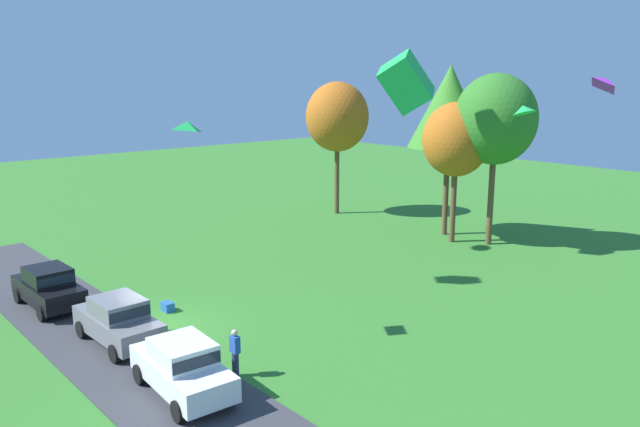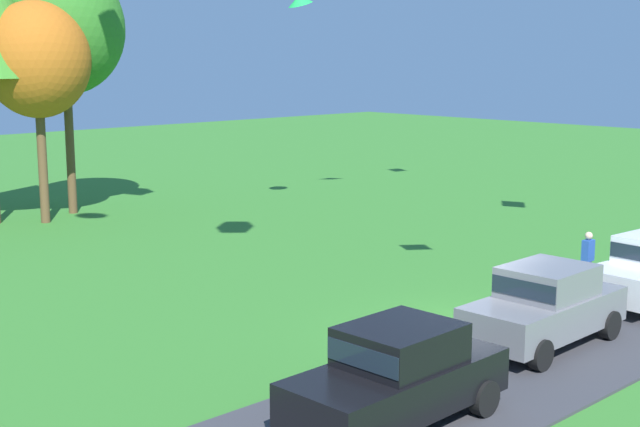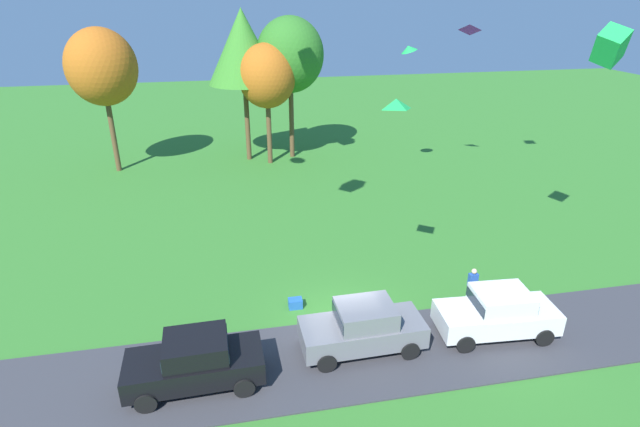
% 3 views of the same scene
% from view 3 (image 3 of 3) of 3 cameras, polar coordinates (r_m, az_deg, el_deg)
% --- Properties ---
extents(ground_plane, '(120.00, 120.00, 0.00)m').
position_cam_3_polar(ground_plane, '(20.13, 2.43, -12.21)').
color(ground_plane, '#337528').
extents(pavement_strip, '(36.00, 4.40, 0.06)m').
position_cam_3_polar(pavement_strip, '(18.48, 4.03, -15.99)').
color(pavement_strip, '#38383D').
rests_on(pavement_strip, ground).
extents(car_sedan_by_flagpole, '(4.44, 2.04, 1.84)m').
position_cam_3_polar(car_sedan_by_flagpole, '(17.22, -14.07, -15.95)').
color(car_sedan_by_flagpole, black).
rests_on(car_sedan_by_flagpole, ground).
extents(car_sedan_near_entrance, '(4.44, 2.02, 1.84)m').
position_cam_3_polar(car_sedan_near_entrance, '(18.20, 4.96, -12.70)').
color(car_sedan_near_entrance, slate).
rests_on(car_sedan_near_entrance, ground).
extents(car_sedan_mid_row, '(4.51, 2.19, 1.84)m').
position_cam_3_polar(car_sedan_mid_row, '(19.96, 19.65, -10.52)').
color(car_sedan_mid_row, white).
rests_on(car_sedan_mid_row, ground).
extents(person_beside_suv, '(0.36, 0.24, 1.71)m').
position_cam_3_polar(person_beside_suv, '(21.49, 16.98, -8.00)').
color(person_beside_suv, '#2D334C').
rests_on(person_beside_suv, ground).
extents(tree_center_back, '(4.65, 4.65, 9.83)m').
position_cam_3_polar(tree_center_back, '(37.60, -23.69, 15.04)').
color(tree_center_back, brown).
rests_on(tree_center_back, ground).
extents(tree_lone_near, '(5.16, 5.16, 10.89)m').
position_cam_3_polar(tree_lone_near, '(37.59, -8.82, 18.30)').
color(tree_lone_near, brown).
rests_on(tree_lone_near, ground).
extents(tree_far_left, '(4.11, 4.11, 8.68)m').
position_cam_3_polar(tree_far_left, '(36.74, -6.10, 15.32)').
color(tree_far_left, brown).
rests_on(tree_far_left, ground).
extents(tree_right_of_center, '(4.91, 4.91, 10.37)m').
position_cam_3_polar(tree_right_of_center, '(38.00, -3.45, 17.61)').
color(tree_right_of_center, brown).
rests_on(tree_right_of_center, ground).
extents(cooler_box, '(0.56, 0.40, 0.40)m').
position_cam_3_polar(cooler_box, '(20.80, -2.83, -10.22)').
color(cooler_box, blue).
rests_on(cooler_box, ground).
extents(kite_diamond_low_drifter, '(1.33, 1.30, 0.75)m').
position_cam_3_polar(kite_diamond_low_drifter, '(33.33, 16.79, 19.65)').
color(kite_diamond_low_drifter, purple).
extents(kite_delta_over_trees, '(1.16, 1.11, 0.63)m').
position_cam_3_polar(kite_delta_over_trees, '(32.20, 10.11, 18.06)').
color(kite_delta_over_trees, green).
extents(kite_diamond_topmost, '(0.99, 1.17, 0.48)m').
position_cam_3_polar(kite_diamond_topmost, '(17.79, 8.68, 12.29)').
color(kite_diamond_topmost, green).
extents(kite_box_trailing_tail, '(1.61, 1.71, 1.79)m').
position_cam_3_polar(kite_box_trailing_tail, '(23.41, 30.27, 16.22)').
color(kite_box_trailing_tail, green).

